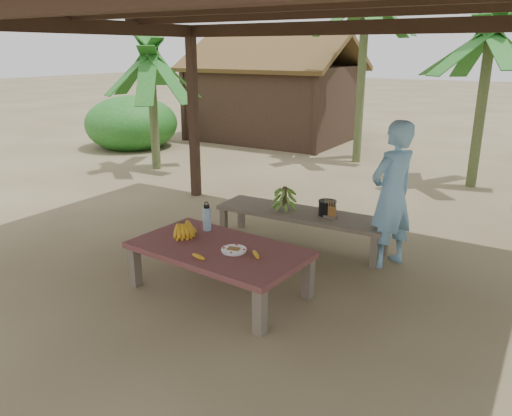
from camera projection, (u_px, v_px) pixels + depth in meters
The scene contains 17 objects.
ground at pixel (268, 282), 5.45m from camera, with size 80.00×80.00×0.00m, color brown.
pavilion at pixel (269, 9), 4.60m from camera, with size 6.60×5.60×2.95m.
work_table at pixel (219, 253), 5.12m from camera, with size 1.87×1.13×0.50m.
bench at pixel (301, 216), 6.36m from camera, with size 2.22×0.69×0.45m.
ripe_banana_bunch at pixel (181, 228), 5.36m from camera, with size 0.29×0.25×0.18m, color yellow, non-canonical shape.
plate at pixel (234, 250), 4.97m from camera, with size 0.25×0.25×0.04m.
loose_banana_front at pixel (199, 257), 4.80m from camera, with size 0.04×0.16×0.04m, color yellow.
loose_banana_side at pixel (256, 254), 4.85m from camera, with size 0.04×0.16×0.04m, color yellow.
water_flask at pixel (207, 218), 5.53m from camera, with size 0.09×0.09×0.33m.
green_banana_stalk at pixel (285, 198), 6.41m from camera, with size 0.28×0.28×0.32m, color #598C2D, non-canonical shape.
cooking_pot at pixel (327, 208), 6.20m from camera, with size 0.21×0.21×0.18m, color black.
skewer_rack at pixel (330, 209), 6.08m from camera, with size 0.18×0.08×0.24m, color #A57F47, non-canonical shape.
woman at pixel (392, 195), 5.66m from camera, with size 0.62×0.41×1.70m, color #6AA0C9.
hut at pixel (274, 99), 13.85m from camera, with size 4.40×3.43×2.85m.
banana_plant_n at pixel (489, 46), 8.52m from camera, with size 1.80×1.80×2.97m.
banana_plant_nw at pixel (366, 10), 10.31m from camera, with size 1.80×1.80×3.71m.
banana_plant_w at pixel (151, 69), 10.01m from camera, with size 1.80×1.80×2.53m.
Camera 1 is at (2.48, -4.28, 2.43)m, focal length 35.00 mm.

